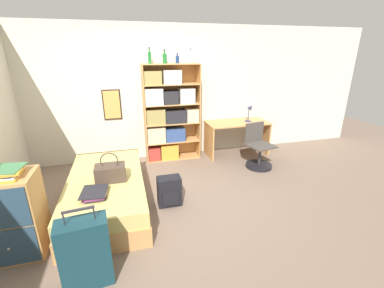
{
  "coord_description": "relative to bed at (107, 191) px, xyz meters",
  "views": [
    {
      "loc": [
        -0.35,
        -3.39,
        2.09
      ],
      "look_at": [
        0.62,
        0.2,
        0.75
      ],
      "focal_mm": 24.0,
      "sensor_mm": 36.0,
      "label": 1
    }
  ],
  "objects": [
    {
      "name": "magazine_pile_on_dresser",
      "position": [
        -0.84,
        -0.72,
        0.74
      ],
      "size": [
        0.32,
        0.35,
        0.08
      ],
      "color": "gold",
      "rests_on": "dresser"
    },
    {
      "name": "bottle_clear",
      "position": [
        1.37,
        1.5,
        1.73
      ],
      "size": [
        0.07,
        0.07,
        0.18
      ],
      "color": "navy",
      "rests_on": "bookcase"
    },
    {
      "name": "desk_lamp",
      "position": [
        2.87,
        1.35,
        0.73
      ],
      "size": [
        0.18,
        0.13,
        0.38
      ],
      "color": "navy",
      "rests_on": "desk"
    },
    {
      "name": "bottle_brown",
      "position": [
        1.13,
        1.48,
        1.76
      ],
      "size": [
        0.08,
        0.08,
        0.24
      ],
      "color": "#1E6B2D",
      "rests_on": "bookcase"
    },
    {
      "name": "suitcase",
      "position": [
        -0.13,
        -1.34,
        0.12
      ],
      "size": [
        0.47,
        0.28,
        0.82
      ],
      "color": "#143842",
      "rests_on": "ground_plane"
    },
    {
      "name": "ground_plane",
      "position": [
        0.68,
        -0.02,
        -0.22
      ],
      "size": [
        14.0,
        14.0,
        0.0
      ],
      "primitive_type": "plane",
      "color": "#756051"
    },
    {
      "name": "book_stack_on_bed",
      "position": [
        -0.09,
        -0.5,
        0.27
      ],
      "size": [
        0.33,
        0.38,
        0.07
      ],
      "color": "#7A336B",
      "rests_on": "bed"
    },
    {
      "name": "desk",
      "position": [
        2.6,
        1.36,
        0.28
      ],
      "size": [
        1.29,
        0.63,
        0.71
      ],
      "color": "tan",
      "rests_on": "ground_plane"
    },
    {
      "name": "bed",
      "position": [
        0.0,
        0.0,
        0.0
      ],
      "size": [
        1.03,
        2.03,
        0.45
      ],
      "color": "tan",
      "rests_on": "ground_plane"
    },
    {
      "name": "dresser",
      "position": [
        -0.9,
        -0.72,
        0.24
      ],
      "size": [
        0.56,
        0.49,
        0.92
      ],
      "color": "tan",
      "rests_on": "ground_plane"
    },
    {
      "name": "bottle_green",
      "position": [
        0.86,
        1.48,
        1.77
      ],
      "size": [
        0.06,
        0.06,
        0.28
      ],
      "color": "#1E6B2D",
      "rests_on": "bookcase"
    },
    {
      "name": "desk_chair",
      "position": [
        2.73,
        0.64,
        0.04
      ],
      "size": [
        0.53,
        0.53,
        0.83
      ],
      "color": "black",
      "rests_on": "ground_plane"
    },
    {
      "name": "handbag",
      "position": [
        0.08,
        -0.13,
        0.34
      ],
      "size": [
        0.39,
        0.25,
        0.4
      ],
      "color": "#47382D",
      "rests_on": "bed"
    },
    {
      "name": "bookcase",
      "position": [
        1.16,
        1.48,
        0.7
      ],
      "size": [
        1.08,
        0.36,
        1.89
      ],
      "color": "tan",
      "rests_on": "ground_plane"
    },
    {
      "name": "bottle_blue",
      "position": [
        1.62,
        1.48,
        1.76
      ],
      "size": [
        0.06,
        0.06,
        0.26
      ],
      "color": "#B7BCC1",
      "rests_on": "bookcase"
    },
    {
      "name": "backpack",
      "position": [
        0.86,
        -0.22,
        -0.01
      ],
      "size": [
        0.33,
        0.23,
        0.43
      ],
      "color": "black",
      "rests_on": "ground_plane"
    },
    {
      "name": "wall_back",
      "position": [
        0.68,
        1.72,
        1.07
      ],
      "size": [
        10.0,
        0.09,
        2.6
      ],
      "color": "beige",
      "rests_on": "ground_plane"
    }
  ]
}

